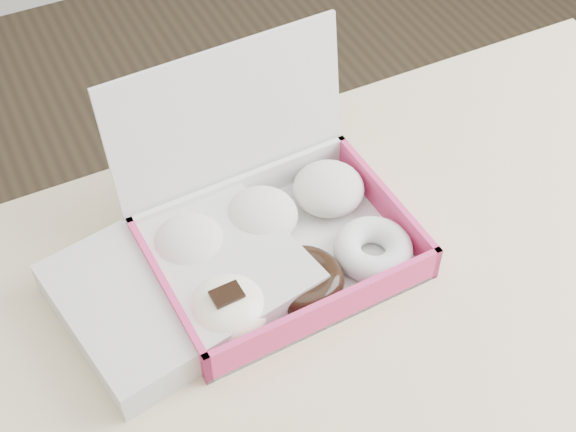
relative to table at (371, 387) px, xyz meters
name	(u,v)px	position (x,y,z in m)	size (l,w,h in m)	color
table	(371,387)	(0.00, 0.00, 0.00)	(1.20, 0.80, 0.75)	#CEB887
donut_box	(272,233)	(-0.04, 0.18, 0.11)	(0.31, 0.27, 0.22)	silver
newspapers	(181,282)	(-0.16, 0.17, 0.10)	(0.26, 0.21, 0.04)	silver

